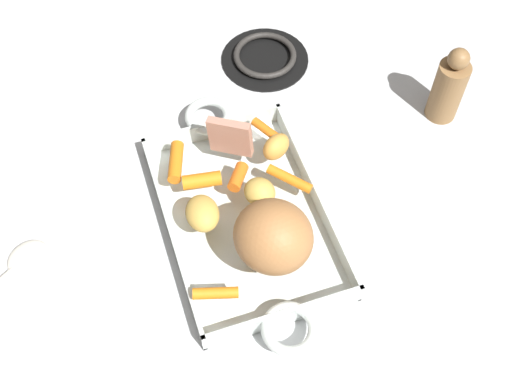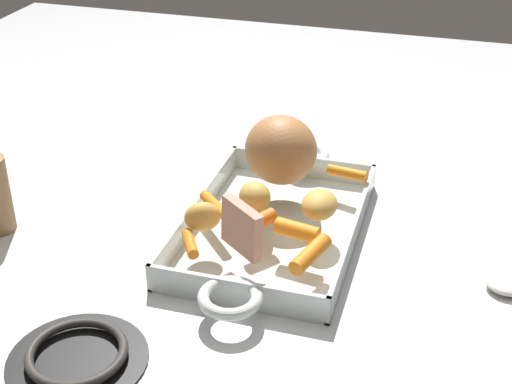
{
  "view_description": "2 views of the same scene",
  "coord_description": "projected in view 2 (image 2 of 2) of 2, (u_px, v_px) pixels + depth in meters",
  "views": [
    {
      "loc": [
        -0.49,
        0.15,
        0.86
      ],
      "look_at": [
        0.01,
        -0.02,
        0.05
      ],
      "focal_mm": 46.47,
      "sensor_mm": 36.0,
      "label": 1
    },
    {
      "loc": [
        0.84,
        0.22,
        0.56
      ],
      "look_at": [
        -0.01,
        -0.03,
        0.06
      ],
      "focal_mm": 51.71,
      "sensor_mm": 36.0,
      "label": 2
    }
  ],
  "objects": [
    {
      "name": "stove_burner_rear",
      "position": [
        77.0,
        356.0,
        0.81
      ],
      "size": [
        0.16,
        0.16,
        0.02
      ],
      "color": "black",
      "rests_on": "ground_plane"
    },
    {
      "name": "potato_near_roast",
      "position": [
        255.0,
        197.0,
        1.0
      ],
      "size": [
        0.06,
        0.06,
        0.04
      ],
      "primitive_type": "ellipsoid",
      "rotation": [
        0.0,
        0.0,
        0.6
      ],
      "color": "gold",
      "rests_on": "roasting_dish"
    },
    {
      "name": "roast_slice_thick",
      "position": [
        242.0,
        228.0,
        0.91
      ],
      "size": [
        0.05,
        0.07,
        0.07
      ],
      "primitive_type": "cube",
      "rotation": [
        0.07,
        0.0,
        2.54
      ],
      "color": "tan",
      "rests_on": "roasting_dish"
    },
    {
      "name": "ground_plane",
      "position": [
        274.0,
        233.0,
        1.03
      ],
      "size": [
        1.93,
        1.93,
        0.0
      ],
      "primitive_type": "plane",
      "color": "silver"
    },
    {
      "name": "baby_carrot_center_left",
      "position": [
        347.0,
        173.0,
        1.09
      ],
      "size": [
        0.03,
        0.06,
        0.02
      ],
      "primitive_type": "cylinder",
      "rotation": [
        1.51,
        0.0,
        2.88
      ],
      "color": "orange",
      "rests_on": "roasting_dish"
    },
    {
      "name": "baby_carrot_short",
      "position": [
        310.0,
        254.0,
        0.9
      ],
      "size": [
        0.07,
        0.04,
        0.02
      ],
      "primitive_type": "cylinder",
      "rotation": [
        1.63,
        0.0,
        1.25
      ],
      "color": "orange",
      "rests_on": "roasting_dish"
    },
    {
      "name": "baby_carrot_center_right",
      "position": [
        297.0,
        231.0,
        0.95
      ],
      "size": [
        0.03,
        0.06,
        0.02
      ],
      "primitive_type": "cylinder",
      "rotation": [
        1.55,
        0.0,
        6.12
      ],
      "color": "orange",
      "rests_on": "roasting_dish"
    },
    {
      "name": "potato_whole",
      "position": [
        319.0,
        205.0,
        0.99
      ],
      "size": [
        0.06,
        0.05,
        0.04
      ],
      "primitive_type": "ellipsoid",
      "rotation": [
        0.0,
        0.0,
        3.1
      ],
      "color": "gold",
      "rests_on": "roasting_dish"
    },
    {
      "name": "baby_carrot_northwest",
      "position": [
        215.0,
        205.0,
        1.01
      ],
      "size": [
        0.06,
        0.06,
        0.02
      ],
      "primitive_type": "cylinder",
      "rotation": [
        1.49,
        0.0,
        2.32
      ],
      "color": "orange",
      "rests_on": "roasting_dish"
    },
    {
      "name": "potato_halved",
      "position": [
        203.0,
        217.0,
        0.96
      ],
      "size": [
        0.05,
        0.06,
        0.04
      ],
      "primitive_type": "ellipsoid",
      "rotation": [
        0.0,
        0.0,
        2.08
      ],
      "color": "gold",
      "rests_on": "roasting_dish"
    },
    {
      "name": "pork_roast",
      "position": [
        281.0,
        150.0,
        1.06
      ],
      "size": [
        0.15,
        0.15,
        0.1
      ],
      "primitive_type": "ellipsoid",
      "rotation": [
        0.0,
        0.0,
        3.81
      ],
      "color": "#AC7241",
      "rests_on": "roasting_dish"
    },
    {
      "name": "baby_carrot_southwest",
      "position": [
        190.0,
        243.0,
        0.93
      ],
      "size": [
        0.06,
        0.04,
        0.02
      ],
      "primitive_type": "cylinder",
      "rotation": [
        1.61,
        0.0,
        5.23
      ],
      "color": "orange",
      "rests_on": "roasting_dish"
    },
    {
      "name": "baby_carrot_long",
      "position": [
        260.0,
        221.0,
        0.97
      ],
      "size": [
        0.05,
        0.04,
        0.02
      ],
      "primitive_type": "cylinder",
      "rotation": [
        1.48,
        0.0,
        4.1
      ],
      "color": "orange",
      "rests_on": "roasting_dish"
    },
    {
      "name": "roasting_dish",
      "position": [
        274.0,
        226.0,
        1.03
      ],
      "size": [
        0.46,
        0.23,
        0.04
      ],
      "color": "silver",
      "rests_on": "ground_plane"
    }
  ]
}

